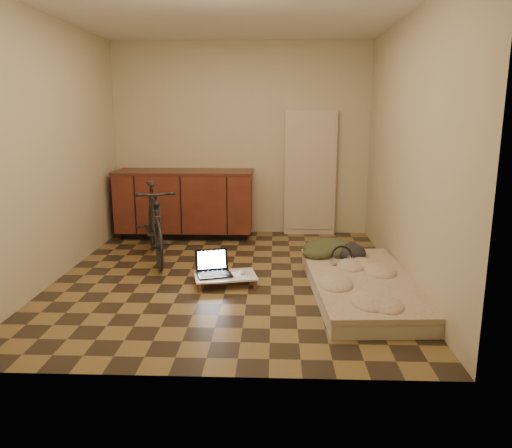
{
  "coord_description": "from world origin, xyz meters",
  "views": [
    {
      "loc": [
        0.47,
        -4.92,
        1.68
      ],
      "look_at": [
        0.28,
        0.07,
        0.55
      ],
      "focal_mm": 35.0,
      "sensor_mm": 36.0,
      "label": 1
    }
  ],
  "objects_px": {
    "laptop": "(213,269)",
    "lap_desk": "(225,276)",
    "futon": "(363,285)",
    "bicycle": "(154,219)"
  },
  "relations": [
    {
      "from": "futon",
      "to": "lap_desk",
      "type": "distance_m",
      "value": 1.33
    },
    {
      "from": "lap_desk",
      "to": "laptop",
      "type": "relative_size",
      "value": 1.66
    },
    {
      "from": "lap_desk",
      "to": "laptop",
      "type": "bearing_deg",
      "value": 154.42
    },
    {
      "from": "futon",
      "to": "lap_desk",
      "type": "xyz_separation_m",
      "value": [
        -1.32,
        0.22,
        0.0
      ]
    },
    {
      "from": "laptop",
      "to": "lap_desk",
      "type": "bearing_deg",
      "value": -30.83
    },
    {
      "from": "bicycle",
      "to": "lap_desk",
      "type": "relative_size",
      "value": 2.26
    },
    {
      "from": "futon",
      "to": "lap_desk",
      "type": "bearing_deg",
      "value": 167.24
    },
    {
      "from": "bicycle",
      "to": "lap_desk",
      "type": "bearing_deg",
      "value": -60.5
    },
    {
      "from": "bicycle",
      "to": "lap_desk",
      "type": "xyz_separation_m",
      "value": [
        0.88,
        -0.79,
        -0.4
      ]
    },
    {
      "from": "futon",
      "to": "laptop",
      "type": "distance_m",
      "value": 1.46
    }
  ]
}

